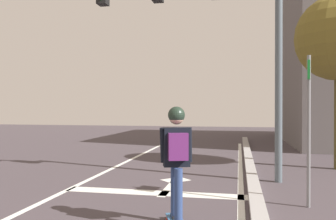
# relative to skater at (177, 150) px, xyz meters

# --- Properties ---
(lane_line_center) EXTENTS (0.12, 20.00, 0.01)m
(lane_line_center) POSITION_rel_skater_xyz_m (-2.50, 1.52, -1.06)
(lane_line_center) COLOR silver
(lane_line_center) RESTS_ON ground
(lane_line_curbside) EXTENTS (0.12, 20.00, 0.01)m
(lane_line_curbside) POSITION_rel_skater_xyz_m (0.87, 1.52, -1.06)
(lane_line_curbside) COLOR silver
(lane_line_curbside) RESTS_ON ground
(stop_bar) EXTENTS (3.52, 0.40, 0.01)m
(stop_bar) POSITION_rel_skater_xyz_m (-0.74, 1.81, -1.06)
(stop_bar) COLOR silver
(stop_bar) RESTS_ON ground
(lane_arrow_stem) EXTENTS (0.16, 1.40, 0.01)m
(lane_arrow_stem) POSITION_rel_skater_xyz_m (-0.57, 2.23, -1.06)
(lane_arrow_stem) COLOR silver
(lane_arrow_stem) RESTS_ON ground
(lane_arrow_head) EXTENTS (0.71, 0.71, 0.01)m
(lane_arrow_head) POSITION_rel_skater_xyz_m (-0.57, 3.08, -1.06)
(lane_arrow_head) COLOR silver
(lane_arrow_head) RESTS_ON ground
(curb_strip) EXTENTS (0.24, 24.00, 0.14)m
(curb_strip) POSITION_rel_skater_xyz_m (1.12, 1.52, -0.99)
(curb_strip) COLOR #A09C9A
(curb_strip) RESTS_ON ground
(skater) EXTENTS (0.42, 0.59, 1.58)m
(skater) POSITION_rel_skater_xyz_m (0.00, 0.00, 0.00)
(skater) COLOR navy
(skater) RESTS_ON skateboard
(traffic_signal_mast) EXTENTS (5.53, 0.34, 5.26)m
(traffic_signal_mast) POSITION_rel_skater_xyz_m (0.03, 3.31, 2.75)
(traffic_signal_mast) COLOR #515D64
(traffic_signal_mast) RESTS_ON ground
(street_sign_post) EXTENTS (0.12, 0.44, 2.50)m
(street_sign_post) POSITION_rel_skater_xyz_m (1.95, 1.38, 0.55)
(street_sign_post) COLOR slate
(street_sign_post) RESTS_ON ground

